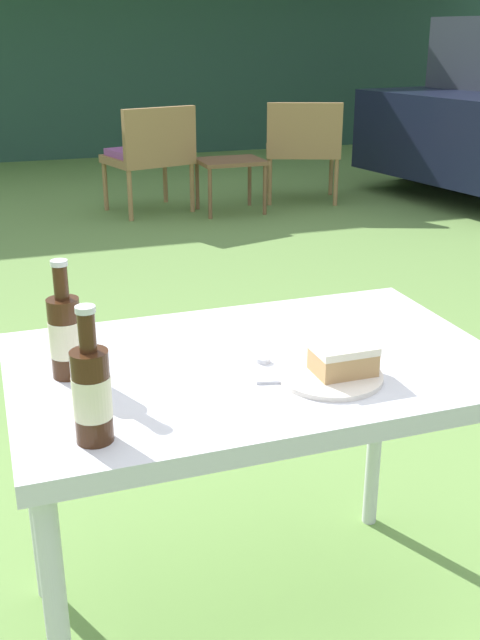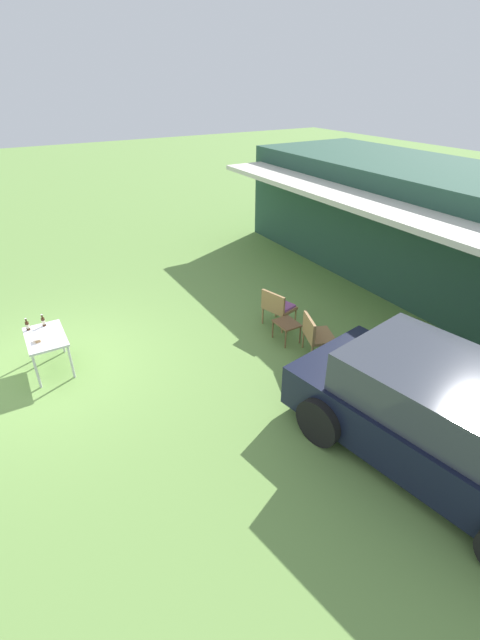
# 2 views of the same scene
# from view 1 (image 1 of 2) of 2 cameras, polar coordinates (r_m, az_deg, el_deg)

# --- Properties ---
(ground_plane) EXTENTS (60.00, 60.00, 0.00)m
(ground_plane) POSITION_cam_1_polar(r_m,az_deg,el_deg) (1.92, 1.05, -22.26)
(ground_plane) COLOR #6B9347
(cabin_building) EXTENTS (10.52, 4.81, 2.73)m
(cabin_building) POSITION_cam_1_polar(r_m,az_deg,el_deg) (10.38, -14.61, 20.79)
(cabin_building) COLOR #284C3D
(cabin_building) RESTS_ON ground_plane
(wicker_chair_cushioned) EXTENTS (0.70, 0.63, 0.81)m
(wicker_chair_cushioned) POSITION_cam_1_polar(r_m,az_deg,el_deg) (5.87, -6.83, 12.60)
(wicker_chair_cushioned) COLOR #9E7547
(wicker_chair_cushioned) RESTS_ON ground_plane
(wicker_chair_plain) EXTENTS (0.72, 0.66, 0.81)m
(wicker_chair_plain) POSITION_cam_1_polar(r_m,az_deg,el_deg) (6.24, 4.82, 13.19)
(wicker_chair_plain) COLOR #9E7547
(wicker_chair_plain) RESTS_ON ground_plane
(garden_side_table) EXTENTS (0.49, 0.40, 0.41)m
(garden_side_table) POSITION_cam_1_polar(r_m,az_deg,el_deg) (5.87, -0.73, 11.62)
(garden_side_table) COLOR brown
(garden_side_table) RESTS_ON ground_plane
(patio_table) EXTENTS (0.99, 0.63, 0.69)m
(patio_table) POSITION_cam_1_polar(r_m,az_deg,el_deg) (1.56, 1.20, -5.36)
(patio_table) COLOR silver
(patio_table) RESTS_ON ground_plane
(cake_on_plate) EXTENTS (0.20, 0.20, 0.07)m
(cake_on_plate) POSITION_cam_1_polar(r_m,az_deg,el_deg) (1.46, 7.47, -3.47)
(cake_on_plate) COLOR silver
(cake_on_plate) RESTS_ON patio_table
(cola_bottle_near) EXTENTS (0.06, 0.06, 0.23)m
(cola_bottle_near) POSITION_cam_1_polar(r_m,az_deg,el_deg) (1.46, -13.16, -1.07)
(cola_bottle_near) COLOR #381E0F
(cola_bottle_near) RESTS_ON patio_table
(cola_bottle_far) EXTENTS (0.06, 0.06, 0.23)m
(cola_bottle_far) POSITION_cam_1_polar(r_m,az_deg,el_deg) (1.22, -11.23, -5.44)
(cola_bottle_far) COLOR #381E0F
(cola_bottle_far) RESTS_ON patio_table
(fork) EXTENTS (0.16, 0.05, 0.01)m
(fork) POSITION_cam_1_polar(r_m,az_deg,el_deg) (1.44, 4.59, -4.64)
(fork) COLOR silver
(fork) RESTS_ON patio_table
(loose_bottle_cap) EXTENTS (0.03, 0.03, 0.01)m
(loose_bottle_cap) POSITION_cam_1_polar(r_m,az_deg,el_deg) (1.52, 1.77, -3.06)
(loose_bottle_cap) COLOR silver
(loose_bottle_cap) RESTS_ON patio_table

